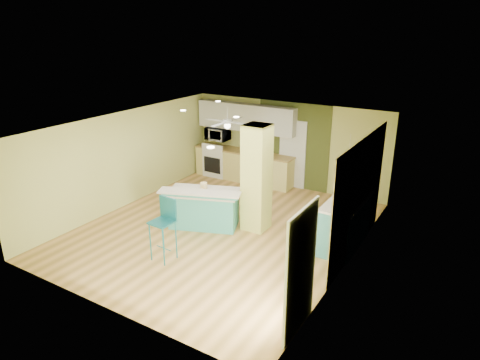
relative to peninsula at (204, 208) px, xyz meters
name	(u,v)px	position (x,y,z in m)	size (l,w,h in m)	color
floor	(222,230)	(0.48, 0.03, -0.47)	(6.00, 7.00, 0.01)	olive
ceiling	(220,125)	(0.48, 0.03, 2.04)	(6.00, 7.00, 0.01)	white
wall_back	(287,145)	(0.48, 3.54, 0.79)	(6.00, 0.01, 2.50)	#BFC268
wall_front	(100,244)	(0.48, -3.47, 0.79)	(6.00, 0.01, 2.50)	#BFC268
wall_left	(125,159)	(-2.53, 0.03, 0.79)	(0.01, 7.00, 2.50)	#BFC268
wall_right	(351,207)	(3.48, 0.03, 0.79)	(0.01, 7.00, 2.50)	#BFC268
wood_panel	(359,197)	(3.47, 0.63, 0.79)	(0.02, 3.40, 2.50)	#988356
olive_accent	(293,146)	(0.68, 3.52, 0.79)	(2.20, 0.02, 2.50)	#434D1F
interior_door	(292,154)	(0.68, 3.49, 0.54)	(0.82, 0.05, 2.00)	silver
french_door	(301,272)	(3.45, -2.27, 0.59)	(0.04, 1.08, 2.10)	white
column	(257,178)	(1.13, 0.53, 0.79)	(0.55, 0.55, 2.50)	#C6C95D
kitchen_run	(244,166)	(-0.82, 3.23, 0.01)	(3.25, 0.63, 0.94)	#DBCC72
stove	(218,161)	(-1.77, 3.22, -0.01)	(0.76, 0.66, 1.08)	white
upper_cabinets	(246,117)	(-0.82, 3.35, 1.49)	(3.20, 0.34, 0.80)	silver
microwave	(217,134)	(-1.77, 3.23, 0.89)	(0.70, 0.48, 0.39)	white
ceiling_fan	(227,122)	(-0.62, 2.03, 1.61)	(1.41, 1.41, 0.61)	silver
pendant_lamp	(348,163)	(3.13, 0.78, 1.42)	(0.14, 0.14, 0.69)	silver
wall_decor	(363,180)	(3.44, 0.83, 1.09)	(0.03, 0.90, 0.70)	brown
peninsula	(204,208)	(0.00, 0.00, 0.00)	(2.01, 1.56, 1.00)	teal
bar_stool	(165,219)	(0.22, -1.63, 0.41)	(0.46, 0.46, 1.31)	#1B6F7D
side_counter	(345,223)	(3.18, 0.78, 0.07)	(0.71, 1.66, 1.07)	teal
fruit_bowl	(253,152)	(-0.47, 3.17, 0.51)	(0.30, 0.30, 0.07)	#3A2717
canister	(204,186)	(-0.11, 0.17, 0.48)	(0.17, 0.17, 0.15)	yellow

